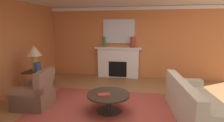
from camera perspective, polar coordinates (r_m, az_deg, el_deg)
The scene contains 16 objects.
ground_plane at distance 4.34m, azimuth 3.67°, elevation -15.98°, with size 8.56×8.56×0.00m, color olive.
wall_fireplace at distance 6.99m, azimuth 6.71°, elevation 5.96°, with size 7.18×0.12×2.74m, color #CC723D.
wall_window at distance 5.64m, azimuth -31.95°, elevation 3.24°, with size 0.12×6.69×2.74m, color #CC723D.
crown_moulding at distance 6.92m, azimuth 6.92°, elevation 16.61°, with size 7.18×0.08×0.12m, color white.
area_rug at distance 4.32m, azimuth -1.14°, elevation -16.02°, with size 3.73×2.73×0.01m, color #993D33.
fireplace at distance 6.95m, azimuth 2.00°, elevation -0.68°, with size 1.80×0.35×1.20m.
mantel_mirror at distance 6.93m, azimuth 2.21°, elevation 9.60°, with size 1.23×0.04×0.91m, color silver.
sofa at distance 4.26m, azimuth 25.39°, elevation -13.20°, with size 1.08×2.17×0.85m.
armchair_near_window at distance 4.84m, azimuth -23.59°, elevation -10.04°, with size 0.85×0.85×0.95m.
coffee_table at distance 4.18m, azimuth -1.16°, elevation -11.98°, with size 1.00×1.00×0.45m.
side_table at distance 5.73m, azimuth -23.29°, elevation -5.84°, with size 0.56×0.56×0.70m.
table_lamp at distance 5.56m, azimuth -23.92°, elevation 2.35°, with size 0.44×0.44×0.75m.
vase_mantel_right at distance 6.73m, azimuth 6.66°, elevation 6.09°, with size 0.18×0.18×0.41m, color #9E3328.
vase_on_side_table at distance 5.45m, azimuth -23.00°, elevation -1.89°, with size 0.19×0.19×0.28m, color navy.
vase_mantel_left at distance 6.88m, azimuth -2.57°, elevation 6.22°, with size 0.12×0.12×0.40m, color #33703D.
book_red_cover at distance 4.02m, azimuth -2.64°, elevation -10.89°, with size 0.26×0.16×0.04m, color maroon.
Camera 1 is at (0.42, -3.85, 1.96)m, focal length 28.20 mm.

